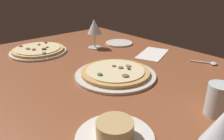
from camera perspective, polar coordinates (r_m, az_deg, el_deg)
dining_table at (r=81.90cm, az=-1.00°, el=-3.53°), size 150.00×110.00×4.00cm
pizza_main at (r=82.59cm, az=1.00°, el=-0.88°), size 30.92×30.92×3.29cm
pizza_side at (r=115.42cm, az=-18.83°, el=4.91°), size 27.75×27.75×3.37cm
ramekin_on_saucer at (r=51.81cm, az=0.75°, el=-16.32°), size 18.51×18.51×4.83cm
wine_glass_far at (r=115.58cm, az=-4.68°, el=11.04°), size 7.41×7.41×15.38cm
water_glass at (r=65.31cm, az=26.15°, el=-7.40°), size 6.45×6.45×9.05cm
side_plate at (r=125.04cm, az=1.86°, el=7.10°), size 15.31×15.31×0.90cm
paper_menu at (r=109.33cm, az=10.64°, el=4.20°), size 18.11×23.32×0.30cm
spoon at (r=104.00cm, az=24.46°, el=1.68°), size 11.07×7.05×1.00cm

